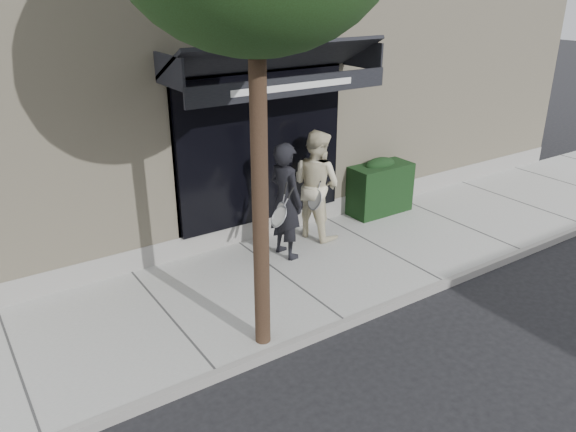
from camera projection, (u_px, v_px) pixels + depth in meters
ground at (378, 252)px, 10.07m from camera, size 80.00×80.00×0.00m
sidewalk at (378, 249)px, 10.05m from camera, size 20.00×3.00×0.12m
curb at (444, 284)px, 8.86m from camera, size 20.00×0.10×0.14m
building_facade at (238, 64)px, 12.81m from camera, size 14.30×8.04×5.64m
hedge at (378, 186)px, 11.34m from camera, size 1.30×0.70×1.14m
pedestrian_front at (286, 201)px, 9.32m from camera, size 0.73×0.89×1.99m
pedestrian_back at (316, 184)px, 10.08m from camera, size 0.98×1.13×1.99m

